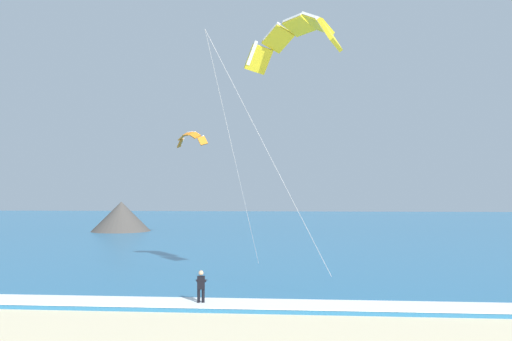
# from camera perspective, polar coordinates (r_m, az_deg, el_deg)

# --- Properties ---
(sea) EXTENTS (200.00, 120.00, 0.20)m
(sea) POSITION_cam_1_polar(r_m,az_deg,el_deg) (81.75, 4.47, -6.25)
(sea) COLOR teal
(sea) RESTS_ON ground
(surf_foam) EXTENTS (200.00, 2.06, 0.04)m
(surf_foam) POSITION_cam_1_polar(r_m,az_deg,el_deg) (23.13, 4.23, -15.08)
(surf_foam) COLOR white
(surf_foam) RESTS_ON sea
(surfboard) EXTENTS (0.63, 1.45, 0.09)m
(surfboard) POSITION_cam_1_polar(r_m,az_deg,el_deg) (23.53, -6.35, -15.34)
(surfboard) COLOR #239EC6
(surfboard) RESTS_ON ground
(kitesurfer) EXTENTS (0.56, 0.56, 1.69)m
(kitesurfer) POSITION_cam_1_polar(r_m,az_deg,el_deg) (23.36, -6.33, -13.14)
(kitesurfer) COLOR black
(kitesurfer) RESTS_ON ground
(kite_primary) EXTENTS (6.64, 6.14, 13.53)m
(kite_primary) POSITION_cam_1_polar(r_m,az_deg,el_deg) (27.82, 4.43, 15.05)
(kite_primary) COLOR yellow
(kite_distant) EXTENTS (4.18, 3.52, 1.81)m
(kite_distant) POSITION_cam_1_polar(r_m,az_deg,el_deg) (58.49, -7.60, 3.74)
(kite_distant) COLOR orange
(headland_left) EXTENTS (8.17, 8.17, 4.14)m
(headland_left) POSITION_cam_1_polar(r_m,az_deg,el_deg) (68.84, -15.23, -5.28)
(headland_left) COLOR #47423D
(headland_left) RESTS_ON ground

